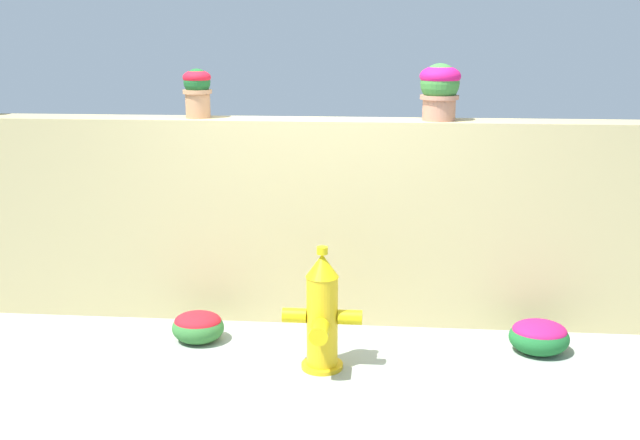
{
  "coord_description": "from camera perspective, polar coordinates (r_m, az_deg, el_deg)",
  "views": [
    {
      "loc": [
        0.54,
        -4.77,
        2.27
      ],
      "look_at": [
        0.04,
        0.76,
        0.87
      ],
      "focal_mm": 41.65,
      "sensor_mm": 36.0,
      "label": 1
    }
  ],
  "objects": [
    {
      "name": "fire_hydrant",
      "position": [
        5.12,
        0.16,
        -7.32
      ],
      "size": [
        0.55,
        0.44,
        0.88
      ],
      "color": "gold",
      "rests_on": "ground"
    },
    {
      "name": "potted_plant_2",
      "position": [
        5.75,
        9.19,
        10.04
      ],
      "size": [
        0.31,
        0.31,
        0.43
      ],
      "color": "#AC725A",
      "rests_on": "stone_wall"
    },
    {
      "name": "potted_plant_1",
      "position": [
        5.93,
        -9.41,
        9.9
      ],
      "size": [
        0.23,
        0.23,
        0.38
      ],
      "color": "tan",
      "rests_on": "stone_wall"
    },
    {
      "name": "flower_bush_left",
      "position": [
        5.74,
        -9.36,
        -8.01
      ],
      "size": [
        0.39,
        0.36,
        0.24
      ],
      "color": "#357333",
      "rests_on": "ground"
    },
    {
      "name": "stone_wall",
      "position": [
        5.94,
        -0.18,
        -0.04
      ],
      "size": [
        6.47,
        0.36,
        1.62
      ],
      "primitive_type": "cube",
      "color": "tan",
      "rests_on": "ground"
    },
    {
      "name": "ground_plane",
      "position": [
        5.31,
        -1.15,
        -11.15
      ],
      "size": [
        24.0,
        24.0,
        0.0
      ],
      "primitive_type": "plane",
      "color": "#99A297"
    },
    {
      "name": "flower_bush_right",
      "position": [
        5.7,
        16.49,
        -8.51
      ],
      "size": [
        0.44,
        0.39,
        0.25
      ],
      "color": "#1C632C",
      "rests_on": "ground"
    }
  ]
}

